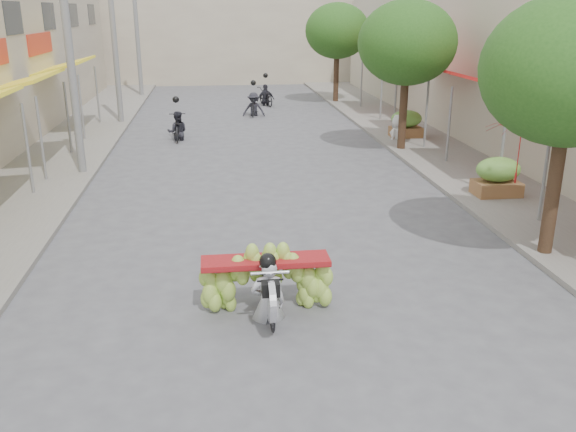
{
  "coord_description": "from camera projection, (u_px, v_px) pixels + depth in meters",
  "views": [
    {
      "loc": [
        -1.35,
        -6.98,
        4.9
      ],
      "look_at": [
        0.03,
        4.07,
        1.1
      ],
      "focal_mm": 38.0,
      "sensor_mm": 36.0,
      "label": 1
    }
  ],
  "objects": [
    {
      "name": "sidewalk_right",
      "position": [
        434.0,
        143.0,
        23.19
      ],
      "size": [
        4.0,
        60.0,
        0.12
      ],
      "primitive_type": "cube",
      "color": "gray",
      "rests_on": "ground"
    },
    {
      "name": "street_tree_far",
      "position": [
        337.0,
        31.0,
        32.13
      ],
      "size": [
        3.4,
        3.4,
        5.25
      ],
      "color": "#3A2719",
      "rests_on": "ground"
    },
    {
      "name": "produce_crate_far",
      "position": [
        406.0,
        122.0,
        23.82
      ],
      "size": [
        1.2,
        0.88,
        1.16
      ],
      "color": "brown",
      "rests_on": "ground"
    },
    {
      "name": "utility_pole_far",
      "position": [
        113.0,
        30.0,
        26.09
      ],
      "size": [
        0.6,
        0.24,
        8.0
      ],
      "color": "slate",
      "rests_on": "ground"
    },
    {
      "name": "bg_motorbike_c",
      "position": [
        266.0,
        91.0,
        32.25
      ],
      "size": [
        1.08,
        1.79,
        1.95
      ],
      "color": "black",
      "rests_on": "ground"
    },
    {
      "name": "pedestrian",
      "position": [
        399.0,
        115.0,
        23.39
      ],
      "size": [
        1.05,
        0.98,
        1.84
      ],
      "rotation": [
        0.0,
        0.0,
        3.79
      ],
      "color": "silver",
      "rests_on": "ground"
    },
    {
      "name": "sidewalk_left",
      "position": [
        53.0,
        153.0,
        21.54
      ],
      "size": [
        4.0,
        60.0,
        0.12
      ],
      "primitive_type": "cube",
      "color": "gray",
      "rests_on": "ground"
    },
    {
      "name": "banana_motorbike",
      "position": [
        267.0,
        277.0,
        10.1
      ],
      "size": [
        2.2,
        1.75,
        1.98
      ],
      "color": "black",
      "rests_on": "ground"
    },
    {
      "name": "market_umbrella",
      "position": [
        525.0,
        118.0,
        14.59
      ],
      "size": [
        2.28,
        2.28,
        1.64
      ],
      "rotation": [
        0.0,
        0.0,
        0.33
      ],
      "color": "red",
      "rests_on": "ground"
    },
    {
      "name": "utility_pole_back",
      "position": [
        136.0,
        25.0,
        34.54
      ],
      "size": [
        0.6,
        0.24,
        8.0
      ],
      "color": "slate",
      "rests_on": "ground"
    },
    {
      "name": "bg_motorbike_b",
      "position": [
        254.0,
        99.0,
        29.06
      ],
      "size": [
        1.12,
        1.77,
        1.95
      ],
      "color": "black",
      "rests_on": "ground"
    },
    {
      "name": "utility_pole_mid",
      "position": [
        68.0,
        41.0,
        17.63
      ],
      "size": [
        0.6,
        0.24,
        8.0
      ],
      "color": "slate",
      "rests_on": "ground"
    },
    {
      "name": "ground",
      "position": [
        323.0,
        388.0,
        8.3
      ],
      "size": [
        120.0,
        120.0,
        0.0
      ],
      "primitive_type": "plane",
      "color": "#56565B",
      "rests_on": "ground"
    },
    {
      "name": "produce_crate_mid",
      "position": [
        498.0,
        174.0,
        16.31
      ],
      "size": [
        1.2,
        0.88,
        1.16
      ],
      "color": "brown",
      "rests_on": "ground"
    },
    {
      "name": "far_building",
      "position": [
        228.0,
        30.0,
        42.86
      ],
      "size": [
        20.0,
        6.0,
        7.0
      ],
      "primitive_type": "cube",
      "color": "#B1A48C",
      "rests_on": "ground"
    },
    {
      "name": "street_tree_near",
      "position": [
        571.0,
        71.0,
        11.47
      ],
      "size": [
        3.4,
        3.4,
        5.25
      ],
      "color": "#3A2719",
      "rests_on": "ground"
    },
    {
      "name": "bg_motorbike_a",
      "position": [
        177.0,
        121.0,
        23.78
      ],
      "size": [
        0.79,
        1.72,
        1.95
      ],
      "color": "black",
      "rests_on": "ground"
    },
    {
      "name": "street_tree_mid",
      "position": [
        407.0,
        43.0,
        20.86
      ],
      "size": [
        3.4,
        3.4,
        5.25
      ],
      "color": "#3A2719",
      "rests_on": "ground"
    }
  ]
}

